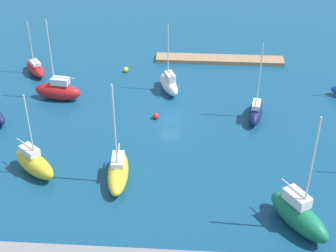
{
  "coord_description": "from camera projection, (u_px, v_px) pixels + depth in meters",
  "views": [
    {
      "loc": [
        -3.57,
        58.98,
        37.64
      ],
      "look_at": [
        0.0,
        4.08,
        1.5
      ],
      "focal_mm": 54.52,
      "sensor_mm": 36.0,
      "label": 1
    }
  ],
  "objects": [
    {
      "name": "sailboat_white_mid_basin",
      "position": [
        169.0,
        84.0,
        75.79
      ],
      "size": [
        4.11,
        6.28,
        10.56
      ],
      "rotation": [
        0.0,
        0.0,
        5.11
      ],
      "color": "white",
      "rests_on": "water"
    },
    {
      "name": "sailboat_green_lone_south",
      "position": [
        299.0,
        215.0,
        51.79
      ],
      "size": [
        6.6,
        7.97,
        13.66
      ],
      "rotation": [
        0.0,
        0.0,
        2.17
      ],
      "color": "#19724C",
      "rests_on": "water"
    },
    {
      "name": "mooring_buoy_red",
      "position": [
        156.0,
        116.0,
        69.88
      ],
      "size": [
        0.83,
        0.83,
        0.83
      ],
      "primitive_type": "sphere",
      "color": "red",
      "rests_on": "water"
    },
    {
      "name": "mooring_buoy_yellow",
      "position": [
        126.0,
        70.0,
        81.53
      ],
      "size": [
        0.83,
        0.83,
        0.83
      ],
      "primitive_type": "sphere",
      "color": "yellow",
      "rests_on": "water"
    },
    {
      "name": "sailboat_red_far_south",
      "position": [
        58.0,
        90.0,
        73.78
      ],
      "size": [
        7.17,
        3.14,
        12.17
      ],
      "rotation": [
        0.0,
        0.0,
        6.15
      ],
      "color": "red",
      "rests_on": "water"
    },
    {
      "name": "sailboat_navy_west_end",
      "position": [
        256.0,
        111.0,
        69.4
      ],
      "size": [
        2.76,
        6.47,
        11.16
      ],
      "rotation": [
        0.0,
        0.0,
        4.55
      ],
      "color": "#141E4C",
      "rests_on": "water"
    },
    {
      "name": "sailboat_yellow_center_basin",
      "position": [
        118.0,
        172.0,
        58.33
      ],
      "size": [
        2.89,
        7.97,
        12.83
      ],
      "rotation": [
        0.0,
        0.0,
        1.64
      ],
      "color": "yellow",
      "rests_on": "water"
    },
    {
      "name": "water",
      "position": [
        170.0,
        119.0,
        70.05
      ],
      "size": [
        160.0,
        160.0,
        0.0
      ],
      "primitive_type": "plane",
      "color": "navy",
      "rests_on": "ground"
    },
    {
      "name": "sailboat_yellow_along_channel",
      "position": [
        34.0,
        163.0,
        59.29
      ],
      "size": [
        6.65,
        5.98,
        10.73
      ],
      "rotation": [
        0.0,
        0.0,
        2.46
      ],
      "color": "yellow",
      "rests_on": "water"
    },
    {
      "name": "pier_dock",
      "position": [
        220.0,
        59.0,
        84.85
      ],
      "size": [
        21.16,
        2.87,
        0.65
      ],
      "primitive_type": "cube",
      "color": "#997A56",
      "rests_on": "ground"
    },
    {
      "name": "sailboat_red_near_pier",
      "position": [
        35.0,
        68.0,
        80.6
      ],
      "size": [
        5.07,
        5.9,
        8.7
      ],
      "rotation": [
        0.0,
        0.0,
        5.35
      ],
      "color": "red",
      "rests_on": "water"
    }
  ]
}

